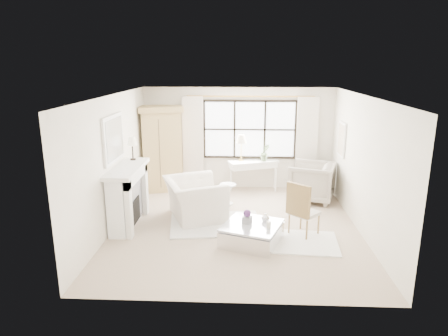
{
  "coord_description": "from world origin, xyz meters",
  "views": [
    {
      "loc": [
        0.12,
        -7.75,
        3.32
      ],
      "look_at": [
        -0.26,
        0.2,
        1.21
      ],
      "focal_mm": 32.0,
      "sensor_mm": 36.0,
      "label": 1
    }
  ],
  "objects": [
    {
      "name": "wingback_chair",
      "position": [
        1.83,
        1.75,
        0.47
      ],
      "size": [
        1.31,
        1.29,
        0.95
      ],
      "primitive_type": "imported",
      "rotation": [
        0.0,
        0.0,
        -1.89
      ],
      "color": "#A39989",
      "rests_on": "floor"
    },
    {
      "name": "wall_front",
      "position": [
        0.0,
        -2.75,
        1.35
      ],
      "size": [
        5.0,
        0.0,
        5.0
      ],
      "primitive_type": "plane",
      "rotation": [
        -1.57,
        0.0,
        0.0
      ],
      "color": "silver",
      "rests_on": "ground"
    },
    {
      "name": "wall_left",
      "position": [
        -2.5,
        0.0,
        1.35
      ],
      "size": [
        0.0,
        5.5,
        5.5
      ],
      "primitive_type": "plane",
      "rotation": [
        1.57,
        0.0,
        1.57
      ],
      "color": "white",
      "rests_on": "ground"
    },
    {
      "name": "mirror_frame",
      "position": [
        -2.47,
        0.0,
        1.84
      ],
      "size": [
        0.05,
        1.15,
        0.95
      ],
      "primitive_type": "cube",
      "color": "white",
      "rests_on": "wall_left"
    },
    {
      "name": "floor",
      "position": [
        0.0,
        0.0,
        0.0
      ],
      "size": [
        5.5,
        5.5,
        0.0
      ],
      "primitive_type": "plane",
      "color": "#C1A88F",
      "rests_on": "ground"
    },
    {
      "name": "console_table",
      "position": [
        0.41,
        2.52,
        0.4
      ],
      "size": [
        1.38,
        0.87,
        0.8
      ],
      "rotation": [
        0.0,
        0.0,
        0.36
      ],
      "color": "white",
      "rests_on": "floor"
    },
    {
      "name": "curtain_left",
      "position": [
        -1.2,
        2.65,
        1.24
      ],
      "size": [
        0.55,
        0.1,
        2.47
      ],
      "primitive_type": "cube",
      "color": "silver",
      "rests_on": "ground"
    },
    {
      "name": "mantel_lamp",
      "position": [
        -2.27,
        0.6,
        1.65
      ],
      "size": [
        0.22,
        0.22,
        0.51
      ],
      "color": "black",
      "rests_on": "fireplace"
    },
    {
      "name": "side_table",
      "position": [
        -0.22,
        1.34,
        0.33
      ],
      "size": [
        0.4,
        0.4,
        0.51
      ],
      "color": "white",
      "rests_on": "floor"
    },
    {
      "name": "mirror_glass",
      "position": [
        -2.44,
        0.0,
        1.84
      ],
      "size": [
        0.02,
        1.0,
        0.8
      ],
      "primitive_type": "cube",
      "color": "silver",
      "rests_on": "wall_left"
    },
    {
      "name": "wall_right",
      "position": [
        2.5,
        0.0,
        1.35
      ],
      "size": [
        0.0,
        5.5,
        5.5
      ],
      "primitive_type": "plane",
      "rotation": [
        1.57,
        0.0,
        -1.57
      ],
      "color": "silver",
      "rests_on": "ground"
    },
    {
      "name": "pillar_candle",
      "position": [
        0.61,
        -0.92,
        0.44
      ],
      "size": [
        0.08,
        0.08,
        0.12
      ],
      "primitive_type": "cylinder",
      "color": "beige",
      "rests_on": "coffee_table"
    },
    {
      "name": "art_frame",
      "position": [
        2.47,
        1.7,
        1.55
      ],
      "size": [
        0.04,
        0.62,
        0.82
      ],
      "primitive_type": "cube",
      "color": "white",
      "rests_on": "wall_right"
    },
    {
      "name": "window_frame",
      "position": [
        0.3,
        2.72,
        1.6
      ],
      "size": [
        2.5,
        0.04,
        1.5
      ],
      "primitive_type": null,
      "color": "black",
      "rests_on": "wall_back"
    },
    {
      "name": "coffee_table",
      "position": [
        0.31,
        -0.77,
        0.18
      ],
      "size": [
        1.28,
        1.28,
        0.38
      ],
      "rotation": [
        0.0,
        0.0,
        -0.35
      ],
      "color": "silver",
      "rests_on": "floor"
    },
    {
      "name": "orchid_plant",
      "position": [
        0.71,
        2.52,
        1.03
      ],
      "size": [
        0.28,
        0.24,
        0.46
      ],
      "primitive_type": "imported",
      "rotation": [
        0.0,
        0.0,
        0.18
      ],
      "color": "#5E7850",
      "rests_on": "console_table"
    },
    {
      "name": "rug_left",
      "position": [
        -0.42,
        0.07,
        0.02
      ],
      "size": [
        2.07,
        1.6,
        0.03
      ],
      "primitive_type": "cube",
      "rotation": [
        0.0,
        0.0,
        0.14
      ],
      "color": "white",
      "rests_on": "floor"
    },
    {
      "name": "window_pane",
      "position": [
        0.3,
        2.73,
        1.6
      ],
      "size": [
        2.4,
        0.02,
        1.5
      ],
      "primitive_type": "cube",
      "color": "white",
      "rests_on": "wall_back"
    },
    {
      "name": "planter_box",
      "position": [
        0.22,
        -0.71,
        0.44
      ],
      "size": [
        0.2,
        0.2,
        0.12
      ],
      "primitive_type": "cube",
      "rotation": [
        0.0,
        0.0,
        -0.25
      ],
      "color": "gray",
      "rests_on": "coffee_table"
    },
    {
      "name": "art_canvas",
      "position": [
        2.45,
        1.7,
        1.55
      ],
      "size": [
        0.01,
        0.52,
        0.72
      ],
      "primitive_type": "cube",
      "color": "#C6B499",
      "rests_on": "wall_right"
    },
    {
      "name": "club_armchair",
      "position": [
        -0.91,
        0.45,
        0.43
      ],
      "size": [
        1.58,
        1.68,
        0.87
      ],
      "primitive_type": "imported",
      "rotation": [
        0.0,
        0.0,
        1.96
      ],
      "color": "white",
      "rests_on": "floor"
    },
    {
      "name": "curtain_right",
      "position": [
        1.8,
        2.65,
        1.24
      ],
      "size": [
        0.55,
        0.1,
        2.47
      ],
      "primitive_type": "cube",
      "color": "silver",
      "rests_on": "ground"
    },
    {
      "name": "curtain_rod",
      "position": [
        0.3,
        2.67,
        2.47
      ],
      "size": [
        3.3,
        0.04,
        0.04
      ],
      "primitive_type": "cylinder",
      "rotation": [
        0.0,
        1.57,
        0.0
      ],
      "color": "#BC8C41",
      "rests_on": "wall_back"
    },
    {
      "name": "console_lamp",
      "position": [
        0.08,
        2.54,
        1.36
      ],
      "size": [
        0.28,
        0.28,
        0.69
      ],
      "color": "#A9893B",
      "rests_on": "console_table"
    },
    {
      "name": "armoire",
      "position": [
        -2.0,
        2.4,
        1.14
      ],
      "size": [
        1.26,
        0.96,
        2.24
      ],
      "rotation": [
        0.0,
        0.0,
        0.26
      ],
      "color": "tan",
      "rests_on": "floor"
    },
    {
      "name": "ceiling",
      "position": [
        0.0,
        0.0,
        2.7
      ],
      "size": [
        5.5,
        5.5,
        0.0
      ],
      "primitive_type": "plane",
      "rotation": [
        3.14,
        0.0,
        0.0
      ],
      "color": "white",
      "rests_on": "ground"
    },
    {
      "name": "french_chair",
      "position": [
        1.33,
        -0.36,
        0.31
      ],
      "size": [
        0.68,
        0.68,
        1.08
      ],
      "rotation": [
        0.0,
        0.0,
        2.39
      ],
      "color": "olive",
      "rests_on": "floor"
    },
    {
      "name": "planter_flowers",
      "position": [
        0.22,
        -0.71,
        0.57
      ],
      "size": [
        0.14,
        0.14,
        0.14
      ],
      "primitive_type": "sphere",
      "color": "#552967",
      "rests_on": "planter_box"
    },
    {
      "name": "coffee_vase",
      "position": [
        0.57,
        -0.61,
        0.46
      ],
      "size": [
        0.17,
        0.17,
        0.16
      ],
      "primitive_type": "imported",
      "rotation": [
        0.0,
        0.0,
        0.14
      ],
      "color": "silver",
      "rests_on": "coffee_table"
    },
    {
      "name": "rug_right",
      "position": [
        1.21,
        -0.72,
        0.01
      ],
      "size": [
        1.52,
        1.19,
        0.03
      ],
      "primitive_type": "cube",
      "rotation": [
        0.0,
        0.0,
        -0.08
      ],
      "color": "white",
      "rests_on": "floor"
    },
    {
      "name": "wall_back",
      "position": [
        0.0,
        2.75,
        1.35
      ],
      "size": [
        5.0,
        0.0,
        5.0
      ],
      "primitive_type": "plane",
      "rotation": [
        1.57,
        0.0,
        0.0
      ],
      "color": "silver",
      "rests_on": "ground"
    },
    {
      "name": "fireplace",
      "position": [
        -2.27,
        0.0,
        0.65
      ],
      "size": [
        0.58,
        1.66,
        1.26
      ],
      "color": "white",
      "rests_on": "ground"
    }
  ]
}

